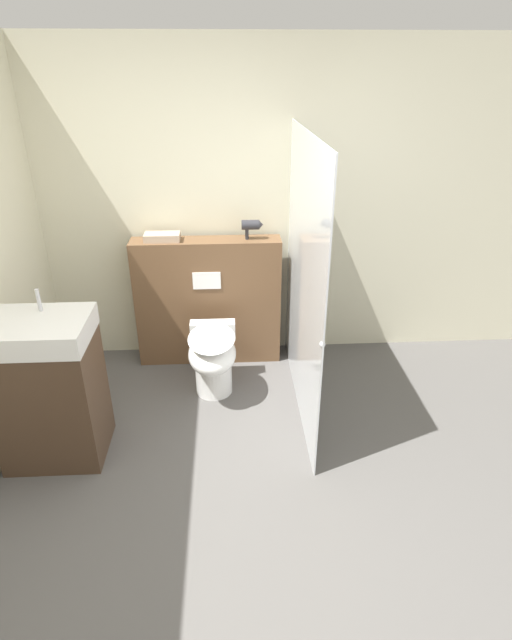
# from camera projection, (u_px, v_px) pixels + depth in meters

# --- Properties ---
(ground_plane) EXTENTS (12.00, 12.00, 0.00)m
(ground_plane) POSITION_uv_depth(u_px,v_px,m) (235.00, 540.00, 2.69)
(ground_plane) COLOR #565451
(wall_back) EXTENTS (8.00, 0.06, 2.50)m
(wall_back) POSITION_uv_depth(u_px,v_px,m) (227.00, 210.00, 3.98)
(wall_back) COLOR beige
(wall_back) RESTS_ON ground_plane
(partition_panel) EXTENTS (1.19, 0.23, 1.07)m
(partition_panel) POSITION_uv_depth(u_px,v_px,m) (208.00, 302.00, 4.14)
(partition_panel) COLOR brown
(partition_panel) RESTS_ON ground_plane
(shower_glass) EXTENTS (0.04, 1.63, 1.93)m
(shower_glass) POSITION_uv_depth(u_px,v_px,m) (303.00, 282.00, 3.39)
(shower_glass) COLOR silver
(shower_glass) RESTS_ON ground_plane
(toilet) EXTENTS (0.35, 0.58, 0.53)m
(toilet) POSITION_uv_depth(u_px,v_px,m) (213.00, 357.00, 3.74)
(toilet) COLOR white
(toilet) RESTS_ON ground_plane
(sink_vanity) EXTENTS (0.61, 0.48, 1.11)m
(sink_vanity) POSITION_uv_depth(u_px,v_px,m) (49.00, 389.00, 3.09)
(sink_vanity) COLOR #473323
(sink_vanity) RESTS_ON ground_plane
(hair_drier) EXTENTS (0.17, 0.08, 0.15)m
(hair_drier) POSITION_uv_depth(u_px,v_px,m) (251.00, 225.00, 3.86)
(hair_drier) COLOR #2D2D33
(hair_drier) RESTS_ON partition_panel
(folded_towel) EXTENTS (0.27, 0.15, 0.06)m
(folded_towel) POSITION_uv_depth(u_px,v_px,m) (162.00, 237.00, 3.86)
(folded_towel) COLOR tan
(folded_towel) RESTS_ON partition_panel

